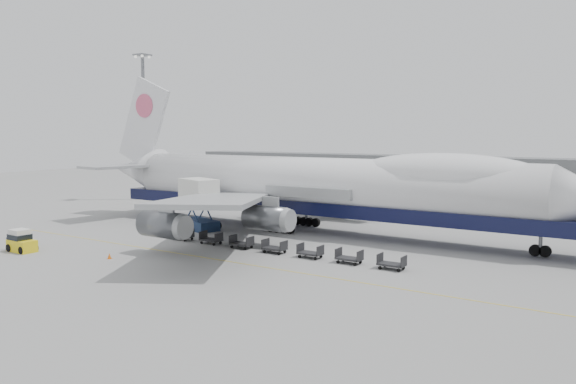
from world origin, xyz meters
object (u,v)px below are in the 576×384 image
Objects in this scene: ground_worker at (9,242)px; catering_truck at (199,201)px; airliner at (320,185)px; baggage_tug at (21,242)px.

catering_truck is at bearing -10.82° from ground_worker.
catering_truck is at bearing -154.18° from airliner.
ground_worker is (-1.87, -0.20, -0.17)m from baggage_tug.
catering_truck is (-13.33, -6.45, -2.16)m from airliner.
ground_worker is at bearing -129.24° from airliner.
catering_truck is at bearing 73.84° from baggage_tug.
baggage_tug is at bearing -72.52° from ground_worker.
catering_truck reaches higher than baggage_tug.
catering_truck is 21.35m from ground_worker.
baggage_tug is 1.89m from ground_worker.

